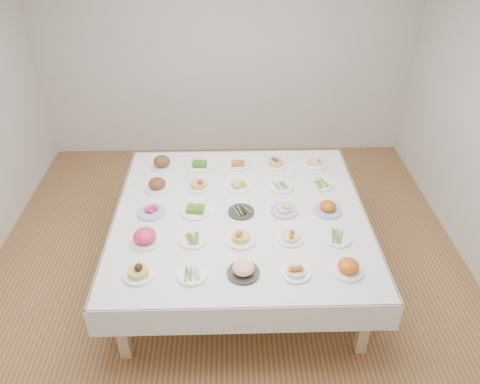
{
  "coord_description": "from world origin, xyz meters",
  "views": [
    {
      "loc": [
        0.02,
        -3.61,
        3.39
      ],
      "look_at": [
        0.12,
        0.07,
        0.88
      ],
      "focal_mm": 35.0,
      "sensor_mm": 36.0,
      "label": 1
    }
  ],
  "objects_px": {
    "dish_24": "(315,162)",
    "display_table": "(240,218)",
    "dish_0": "(138,269)",
    "dish_12": "(241,211)"
  },
  "relations": [
    {
      "from": "display_table",
      "to": "dish_0",
      "type": "relative_size",
      "value": 9.62
    },
    {
      "from": "dish_12",
      "to": "dish_24",
      "type": "xyz_separation_m",
      "value": [
        0.83,
        0.85,
        0.03
      ]
    },
    {
      "from": "dish_12",
      "to": "dish_24",
      "type": "height_order",
      "value": "dish_24"
    },
    {
      "from": "display_table",
      "to": "dish_12",
      "type": "bearing_deg",
      "value": -56.46
    },
    {
      "from": "dish_0",
      "to": "dish_12",
      "type": "distance_m",
      "value": 1.17
    },
    {
      "from": "dish_0",
      "to": "dish_24",
      "type": "distance_m",
      "value": 2.35
    },
    {
      "from": "dish_24",
      "to": "display_table",
      "type": "bearing_deg",
      "value": -135.04
    },
    {
      "from": "dish_0",
      "to": "display_table",
      "type": "bearing_deg",
      "value": 44.69
    },
    {
      "from": "dish_12",
      "to": "display_table",
      "type": "bearing_deg",
      "value": 123.54
    },
    {
      "from": "display_table",
      "to": "dish_24",
      "type": "height_order",
      "value": "dish_24"
    }
  ]
}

